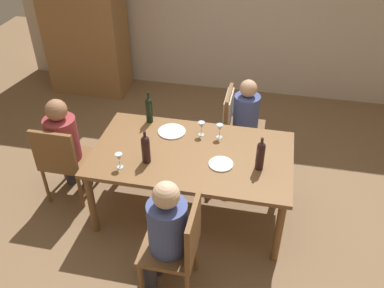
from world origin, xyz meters
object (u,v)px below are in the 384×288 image
Objects in this scene: person_man_bearded at (248,117)px; person_man_guest at (165,231)px; dining_table at (192,159)px; chair_near at (179,244)px; wine_bottle_short_olive at (146,148)px; chair_far_right at (235,118)px; dinner_plate_host at (172,131)px; wine_glass_near_left at (119,158)px; armoire_cabinet at (83,18)px; wine_bottle_dark_red at (260,155)px; wine_bottle_tall_green at (149,109)px; wine_glass_near_right at (220,128)px; person_woman_host at (65,141)px; wine_glass_centre at (201,126)px; dinner_plate_guest_left at (221,164)px; chair_left_end at (62,158)px.

person_man_bearded is 1.89m from person_man_guest.
person_man_guest is (-0.47, -1.83, 0.03)m from person_man_bearded.
person_man_guest reaches higher than dining_table.
chair_near is 0.92m from wine_bottle_short_olive.
dinner_plate_host is at bearing -42.27° from chair_far_right.
wine_glass_near_left is 0.72m from dinner_plate_host.
wine_glass_near_left is (-0.59, -0.34, 0.18)m from dining_table.
armoire_cabinet is 2.88m from person_man_bearded.
wine_bottle_dark_red is 1.18× the size of dinner_plate_host.
wine_bottle_tall_green is 0.77m from wine_glass_near_right.
person_man_bearded reaches higher than wine_glass_near_left.
armoire_cabinet is at bearing 138.58° from wine_glass_near_right.
wine_glass_near_left is 1.03m from wine_glass_near_right.
person_woman_host is at bearing -72.32° from armoire_cabinet.
wine_bottle_short_olive is (0.94, -0.24, 0.23)m from person_woman_host.
chair_near is 1.26m from wine_glass_centre.
chair_far_right is 1.05m from dinner_plate_guest_left.
chair_left_end is 0.84m from wine_glass_near_left.
wine_glass_near_left is at bearing -61.10° from armoire_cabinet.
dining_table is 0.97m from chair_far_right.
wine_bottle_dark_red is (1.17, -0.54, 0.00)m from wine_bottle_tall_green.
wine_glass_centre is 0.18m from wine_glass_near_right.
dinner_plate_host is (-0.57, -0.62, 0.16)m from chair_far_right.
chair_near is at bearing -6.57° from chair_far_right.
chair_far_right is at bearing 29.78° from wine_bottle_tall_green.
chair_near is 2.64× the size of wine_bottle_tall_green.
wine_bottle_tall_green is at bearing 20.84° from person_man_guest.
wine_bottle_short_olive is at bearing -173.79° from wine_bottle_dark_red.
chair_far_right is (1.62, 1.00, 0.06)m from chair_left_end.
wine_glass_near_left is 0.91m from dinner_plate_guest_left.
dinner_plate_host is 1.24× the size of dinner_plate_guest_left.
wine_bottle_dark_red is 2.20× the size of wine_glass_near_right.
armoire_cabinet is 9.69× the size of dinner_plate_guest_left.
person_man_bearded is (1.76, 0.89, -0.03)m from person_woman_host.
chair_left_end is at bearing -73.12° from armoire_cabinet.
dinner_plate_guest_left is (0.56, -0.41, 0.00)m from dinner_plate_host.
dinner_plate_guest_left is (0.88, 0.22, -0.10)m from wine_glass_near_left.
person_man_guest is 1.24m from wine_glass_centre.
dining_table is at bearing 30.26° from wine_glass_near_left.
chair_near is 0.17m from person_man_guest.
chair_left_end is at bearing -58.18° from chair_far_right.
armoire_cabinet is at bearing 33.58° from chair_near.
wine_glass_near_left is (-0.67, 0.57, 0.32)m from chair_near.
chair_far_right is at bearing -6.57° from chair_near.
wine_glass_near_right is at bearing -20.85° from person_man_bearded.
wine_glass_near_right is (0.75, -0.14, -0.04)m from wine_bottle_tall_green.
person_man_bearded is 1.06m from dinner_plate_guest_left.
armoire_cabinet is 2.39m from wine_bottle_tall_green.
dining_table is 1.02m from person_man_bearded.
wine_glass_centre is 0.31m from dinner_plate_host.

